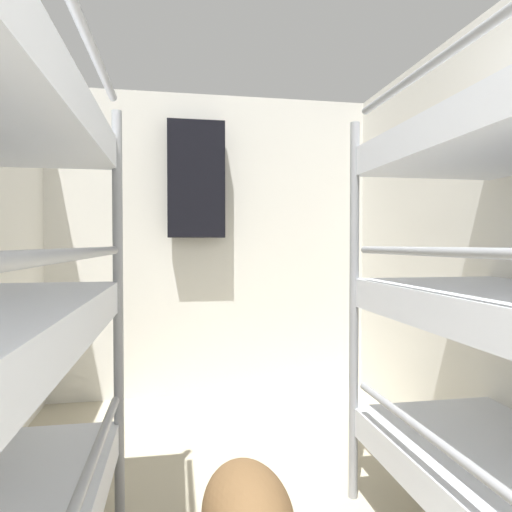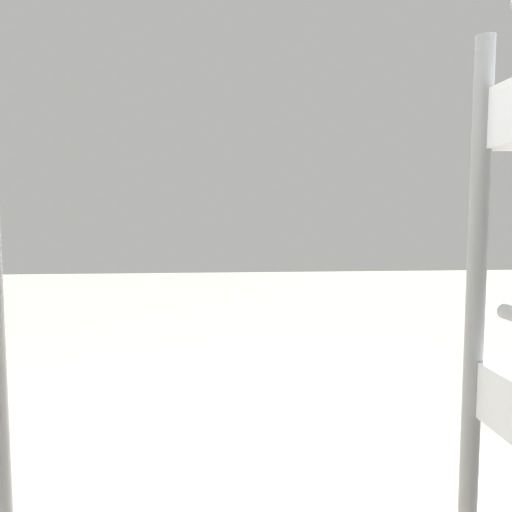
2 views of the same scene
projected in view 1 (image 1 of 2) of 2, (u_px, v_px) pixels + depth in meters
The scene contains 2 objects.
wall_back at pixel (212, 246), 3.72m from camera, with size 2.69×0.06×2.43m.
hanging_coat at pixel (196, 180), 3.53m from camera, with size 0.44×0.12×0.90m.
Camera 1 is at (-0.30, 0.32, 1.23)m, focal length 32.00 mm.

